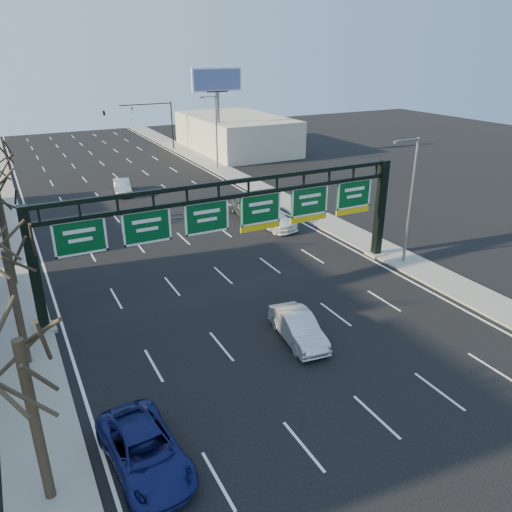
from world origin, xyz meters
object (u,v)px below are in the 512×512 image
sign_gantry (237,219)px  car_white_wagon (271,218)px  car_silver_sedan (298,328)px  car_blue_suv (145,451)px

sign_gantry → car_white_wagon: bearing=50.4°
sign_gantry → car_silver_sedan: sign_gantry is taller
car_blue_suv → car_silver_sedan: (9.67, 4.79, 0.02)m
car_silver_sedan → car_white_wagon: size_ratio=0.83×
sign_gantry → car_silver_sedan: 8.30m
sign_gantry → car_blue_suv: 15.96m
car_silver_sedan → car_white_wagon: bearing=72.3°
car_blue_suv → sign_gantry: bearing=47.3°
sign_gantry → car_white_wagon: sign_gantry is taller
car_silver_sedan → sign_gantry: bearing=97.4°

